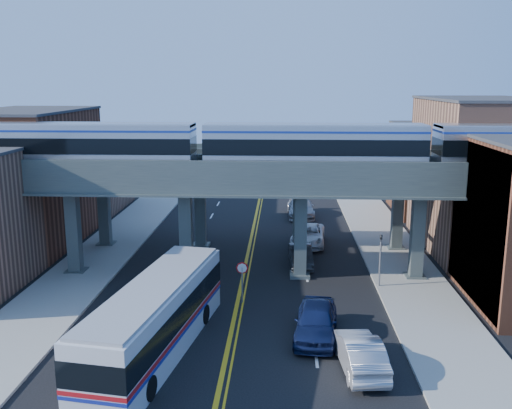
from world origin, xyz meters
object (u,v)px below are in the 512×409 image
Objects in this scene: car_lane_a at (316,321)px; car_parked_curb at (360,353)px; traffic_signal at (380,255)px; transit_bus at (156,319)px; car_lane_d at (301,207)px; transit_train at (314,146)px; stop_sign at (242,276)px; car_lane_b at (301,256)px; car_lane_c at (308,235)px.

car_parked_curb is (1.90, -3.38, -0.09)m from car_lane_a.
traffic_signal is at bearing -109.14° from car_parked_curb.
transit_bus is 31.31m from car_lane_d.
car_lane_d is (8.12, 30.22, -0.86)m from transit_bus.
traffic_signal is at bearing -24.44° from transit_train.
car_lane_a is at bearing -66.62° from transit_bus.
transit_bus is at bearing -119.63° from stop_sign.
transit_train is 3.30× the size of transit_bus.
car_lane_b is 0.72× the size of car_lane_d.
transit_train is at bearing 48.02° from stop_sign.
transit_train is 8.35× the size of car_lane_a.
transit_bus reaches higher than stop_sign.
car_lane_d is (-0.24, 18.44, -8.27)m from transit_train.
car_parked_curb is at bearing -83.98° from car_lane_b.
transit_train reaches higher than stop_sign.
car_lane_a is (4.30, -4.71, -0.83)m from stop_sign.
transit_train is 8.43m from traffic_signal.
car_lane_a is at bearing -86.25° from car_lane_c.
transit_train is 9.88× the size of car_lane_b.
stop_sign is 0.45× the size of car_lane_c.
car_lane_a reaches higher than car_lane_c.
car_parked_curb is (-2.70, -11.09, -1.46)m from traffic_signal.
traffic_signal is 11.51m from car_parked_curb.
transit_train reaches higher than transit_bus.
car_lane_c is (0.28, 17.86, -0.11)m from car_lane_a.
car_lane_d is (-0.32, 10.29, 0.11)m from car_lane_c.
transit_train reaches higher than car_lane_c.
car_parked_curb is at bearing -52.53° from stop_sign.
stop_sign reaches higher than car_parked_curb.
car_parked_curb is at bearing -82.59° from transit_train.
stop_sign is 10.23m from car_parked_curb.
car_lane_c is (0.08, 8.15, -8.39)m from transit_train.
car_lane_c is at bearing 70.81° from stop_sign.
stop_sign is 8.42m from car_lane_b.
transit_train reaches higher than car_parked_curb.
stop_sign is 0.57× the size of car_lane_b.
car_lane_a is 0.85× the size of car_lane_d.
stop_sign is 0.48× the size of car_lane_a.
car_lane_d is 1.25× the size of car_parked_curb.
car_lane_c is 10.29m from car_lane_d.
car_lane_a is at bearing -91.18° from transit_train.
car_lane_b is at bearing -92.91° from car_lane_c.
car_lane_a is at bearing -90.45° from car_lane_b.
traffic_signal is 21.00m from car_lane_d.
car_lane_b is (-0.68, 2.43, -8.44)m from transit_train.
car_lane_c is (-4.32, 10.15, -1.48)m from traffic_signal.
transit_train is at bearing -85.91° from car_lane_c.
car_lane_c is at bearing -89.76° from car_lane_d.
stop_sign reaches higher than car_lane_b.
car_lane_c is 0.92× the size of car_lane_d.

